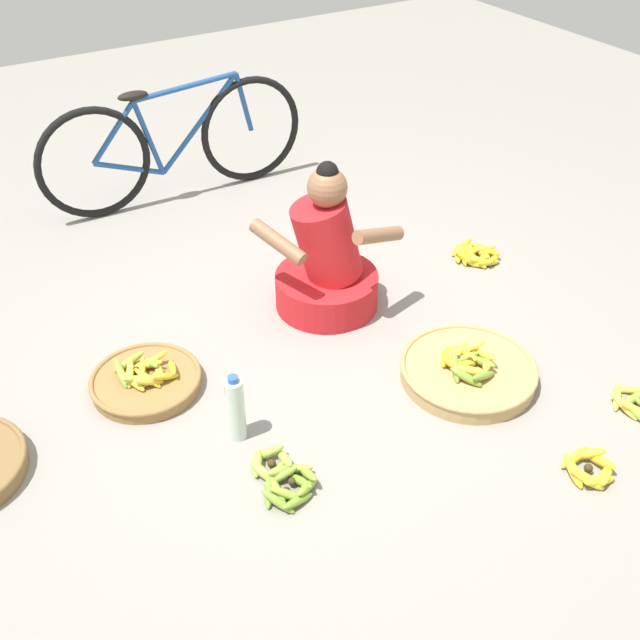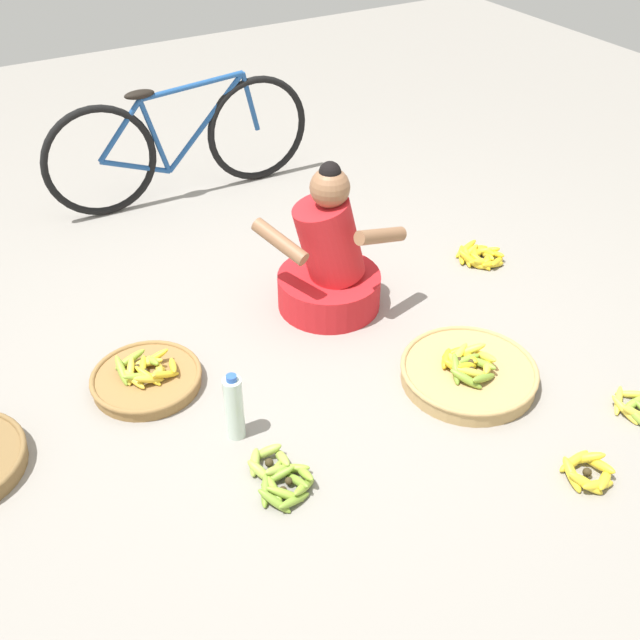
% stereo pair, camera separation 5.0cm
% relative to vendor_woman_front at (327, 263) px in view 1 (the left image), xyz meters
% --- Properties ---
extents(ground_plane, '(10.00, 10.00, 0.00)m').
position_rel_vendor_woman_front_xyz_m(ground_plane, '(-0.34, -0.30, -0.25)').
color(ground_plane, gray).
extents(vendor_woman_front, '(0.68, 0.52, 0.79)m').
position_rel_vendor_woman_front_xyz_m(vendor_woman_front, '(0.00, 0.00, 0.00)').
color(vendor_woman_front, red).
rests_on(vendor_woman_front, ground).
extents(bicycle_leaning, '(1.70, 0.09, 0.73)m').
position_rel_vendor_woman_front_xyz_m(bicycle_leaning, '(-0.18, 1.50, 0.11)').
color(bicycle_leaning, black).
rests_on(bicycle_leaning, ground).
extents(banana_basket_back_left, '(0.61, 0.61, 0.16)m').
position_rel_vendor_woman_front_xyz_m(banana_basket_back_left, '(0.25, -0.82, -0.20)').
color(banana_basket_back_left, tan).
rests_on(banana_basket_back_left, ground).
extents(banana_basket_back_center, '(0.49, 0.49, 0.14)m').
position_rel_vendor_woman_front_xyz_m(banana_basket_back_center, '(-1.01, -0.13, -0.21)').
color(banana_basket_back_center, olive).
rests_on(banana_basket_back_center, ground).
extents(loose_bananas_near_bicycle, '(0.23, 0.23, 0.10)m').
position_rel_vendor_woman_front_xyz_m(loose_bananas_near_bicycle, '(0.29, -1.50, -0.22)').
color(loose_bananas_near_bicycle, yellow).
rests_on(loose_bananas_near_bicycle, ground).
extents(loose_bananas_front_left, '(0.27, 0.28, 0.10)m').
position_rel_vendor_woman_front_xyz_m(loose_bananas_front_left, '(0.94, -0.06, -0.22)').
color(loose_bananas_front_left, yellow).
rests_on(loose_bananas_front_left, ground).
extents(loose_bananas_near_vendor, '(0.26, 0.35, 0.10)m').
position_rel_vendor_woman_front_xyz_m(loose_bananas_near_vendor, '(-0.76, -0.92, -0.22)').
color(loose_bananas_near_vendor, olive).
rests_on(loose_bananas_near_vendor, ground).
extents(water_bottle, '(0.08, 0.08, 0.32)m').
position_rel_vendor_woman_front_xyz_m(water_bottle, '(-0.80, -0.61, -0.10)').
color(water_bottle, silver).
rests_on(water_bottle, ground).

